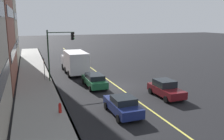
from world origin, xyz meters
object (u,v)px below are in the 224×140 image
at_px(car_green, 94,80).
at_px(street_sign_post, 44,67).
at_px(car_navy, 123,105).
at_px(fire_hydrant, 60,109).
at_px(traffic_light_mast, 58,47).
at_px(truck_white, 75,62).
at_px(car_maroon, 166,89).

distance_m(car_green, street_sign_post, 6.86).
xyz_separation_m(car_navy, fire_hydrant, (1.61, 4.52, -0.28)).
bearing_deg(traffic_light_mast, truck_white, -35.66).
bearing_deg(car_maroon, car_navy, 114.95).
bearing_deg(fire_hydrant, car_green, -35.33).
xyz_separation_m(car_green, car_navy, (-8.04, 0.04, -0.03)).
xyz_separation_m(truck_white, fire_hydrant, (-13.92, 3.92, -1.17)).
height_order(car_green, fire_hydrant, car_green).
height_order(truck_white, street_sign_post, truck_white).
relative_size(car_green, street_sign_post, 1.63).
bearing_deg(fire_hydrant, traffic_light_mast, -7.34).
distance_m(truck_white, street_sign_post, 5.03).
bearing_deg(street_sign_post, fire_hydrant, -178.44).
distance_m(car_maroon, truck_white, 14.36).
relative_size(car_green, truck_white, 0.61).
bearing_deg(car_maroon, fire_hydrant, 95.27).
bearing_deg(truck_white, car_maroon, -155.05).
relative_size(car_navy, traffic_light_mast, 0.68).
distance_m(truck_white, fire_hydrant, 14.50).
bearing_deg(traffic_light_mast, car_navy, -165.00).
distance_m(car_navy, traffic_light_mast, 12.79).
relative_size(car_maroon, traffic_light_mast, 0.68).
xyz_separation_m(car_green, fire_hydrant, (-6.43, 4.56, -0.31)).
height_order(car_maroon, fire_hydrant, car_maroon).
height_order(car_maroon, traffic_light_mast, traffic_light_mast).
xyz_separation_m(car_maroon, fire_hydrant, (-0.92, 9.96, -0.33)).
bearing_deg(truck_white, traffic_light_mast, 144.34).
bearing_deg(car_navy, traffic_light_mast, 15.00).
bearing_deg(car_green, fire_hydrant, 144.67).
xyz_separation_m(car_green, street_sign_post, (4.75, 4.86, 0.89)).
bearing_deg(truck_white, car_navy, -177.77).
xyz_separation_m(truck_white, street_sign_post, (-2.73, 4.22, 0.04)).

